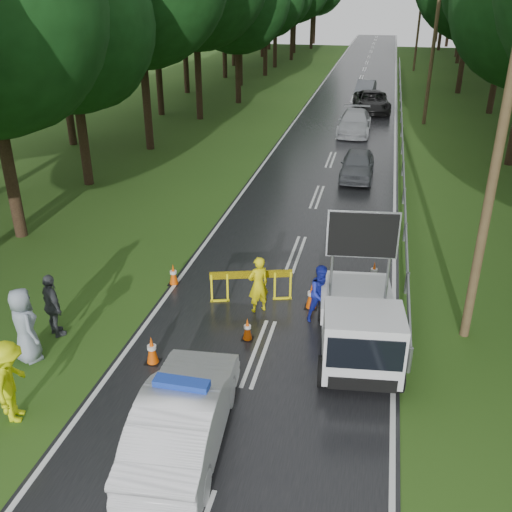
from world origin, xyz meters
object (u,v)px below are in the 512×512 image
(work_truck, at_px, (359,325))
(civilian, at_px, (322,294))
(queue_car_fourth, at_px, (365,89))
(queue_car_third, at_px, (372,102))
(officer, at_px, (258,285))
(barrier, at_px, (251,278))
(queue_car_first, at_px, (357,165))
(police_sedan, at_px, (184,416))
(queue_car_second, at_px, (355,122))

(work_truck, xyz_separation_m, civilian, (-1.10, 1.54, -0.10))
(queue_car_fourth, bearing_deg, queue_car_third, -79.31)
(officer, height_order, queue_car_third, officer)
(work_truck, distance_m, barrier, 3.88)
(work_truck, bearing_deg, barrier, 140.05)
(officer, relative_size, queue_car_third, 0.32)
(queue_car_first, distance_m, queue_car_fourth, 21.86)
(police_sedan, distance_m, queue_car_third, 34.62)
(queue_car_second, bearing_deg, queue_car_fourth, 89.75)
(officer, bearing_deg, barrier, -96.59)
(civilian, distance_m, queue_car_third, 29.14)
(work_truck, distance_m, queue_car_first, 14.87)
(queue_car_second, height_order, queue_car_fourth, queue_car_second)
(police_sedan, distance_m, officer, 5.48)
(queue_car_first, bearing_deg, queue_car_second, 94.91)
(civilian, relative_size, queue_car_fourth, 0.41)
(civilian, relative_size, queue_car_first, 0.44)
(queue_car_second, height_order, queue_car_third, queue_car_third)
(police_sedan, distance_m, civilian, 5.80)
(civilian, bearing_deg, work_truck, -87.38)
(civilian, bearing_deg, police_sedan, -144.51)
(officer, distance_m, queue_car_second, 22.33)
(work_truck, distance_m, queue_car_third, 30.70)
(queue_car_first, bearing_deg, civilian, -90.44)
(barrier, relative_size, queue_car_first, 0.61)
(police_sedan, bearing_deg, queue_car_first, -101.98)
(work_truck, bearing_deg, queue_car_second, 87.39)
(police_sedan, relative_size, work_truck, 1.01)
(work_truck, xyz_separation_m, queue_car_second, (-1.63, 23.90, -0.24))
(queue_car_fourth, bearing_deg, officer, -88.32)
(queue_car_second, bearing_deg, barrier, -94.18)
(queue_car_third, bearing_deg, police_sedan, -100.20)
(civilian, xyz_separation_m, queue_car_first, (0.19, 13.29, -0.18))
(barrier, relative_size, civilian, 1.39)
(police_sedan, distance_m, barrier, 5.99)
(queue_car_third, height_order, queue_car_fourth, queue_car_third)
(barrier, bearing_deg, civilian, -32.31)
(officer, height_order, queue_car_first, officer)
(work_truck, xyz_separation_m, barrier, (-3.23, 2.13, -0.18))
(barrier, relative_size, queue_car_third, 0.44)
(queue_car_first, bearing_deg, queue_car_fourth, 92.09)
(queue_car_first, relative_size, queue_car_third, 0.72)
(work_truck, bearing_deg, queue_car_fourth, 85.93)
(queue_car_first, height_order, queue_car_third, queue_car_third)
(barrier, bearing_deg, queue_car_second, 69.03)
(queue_car_fourth, bearing_deg, queue_car_first, -84.42)
(barrier, relative_size, officer, 1.36)
(work_truck, relative_size, barrier, 1.94)
(civilian, bearing_deg, barrier, 131.54)
(officer, relative_size, queue_car_second, 0.36)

